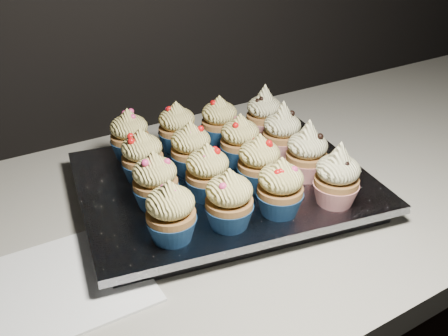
{
  "coord_description": "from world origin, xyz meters",
  "views": [
    {
      "loc": [
        -0.14,
        1.14,
        1.32
      ],
      "look_at": [
        0.21,
        1.69,
        0.95
      ],
      "focal_mm": 40.0,
      "sensor_mm": 36.0,
      "label": 1
    }
  ],
  "objects": [
    {
      "name": "napkin",
      "position": [
        -0.06,
        1.63,
        0.9
      ],
      "size": [
        0.18,
        0.18,
        0.0
      ],
      "primitive_type": "cube",
      "rotation": [
        0.0,
        0.0,
        -0.02
      ],
      "color": "white",
      "rests_on": "worktop"
    },
    {
      "name": "worktop",
      "position": [
        0.0,
        1.7,
        0.88
      ],
      "size": [
        2.44,
        0.64,
        0.04
      ],
      "primitive_type": "cube",
      "color": "beige",
      "rests_on": "cabinet"
    },
    {
      "name": "cupcake_8",
      "position": [
        0.1,
        1.75,
        0.97
      ],
      "size": [
        0.06,
        0.06,
        0.08
      ],
      "color": "navy",
      "rests_on": "foil_lining"
    },
    {
      "name": "cupcake_14",
      "position": [
        0.27,
        1.8,
        0.97
      ],
      "size": [
        0.06,
        0.06,
        0.08
      ],
      "color": "navy",
      "rests_on": "foil_lining"
    },
    {
      "name": "cupcake_12",
      "position": [
        0.11,
        1.83,
        0.97
      ],
      "size": [
        0.06,
        0.06,
        0.08
      ],
      "color": "navy",
      "rests_on": "foil_lining"
    },
    {
      "name": "cupcake_7",
      "position": [
        0.31,
        1.63,
        0.97
      ],
      "size": [
        0.06,
        0.06,
        0.1
      ],
      "color": "#B11818",
      "rests_on": "foil_lining"
    },
    {
      "name": "cupcake_13",
      "position": [
        0.19,
        1.82,
        0.97
      ],
      "size": [
        0.06,
        0.06,
        0.08
      ],
      "color": "navy",
      "rests_on": "foil_lining"
    },
    {
      "name": "cupcake_5",
      "position": [
        0.16,
        1.66,
        0.97
      ],
      "size": [
        0.06,
        0.06,
        0.08
      ],
      "color": "navy",
      "rests_on": "foil_lining"
    },
    {
      "name": "cupcake_15",
      "position": [
        0.35,
        1.79,
        0.97
      ],
      "size": [
        0.06,
        0.06,
        0.1
      ],
      "color": "#B11818",
      "rests_on": "foil_lining"
    },
    {
      "name": "baking_tray",
      "position": [
        0.21,
        1.69,
        0.91
      ],
      "size": [
        0.44,
        0.37,
        0.02
      ],
      "primitive_type": "cube",
      "rotation": [
        0.0,
        0.0,
        -0.19
      ],
      "color": "black",
      "rests_on": "worktop"
    },
    {
      "name": "foil_lining",
      "position": [
        0.21,
        1.69,
        0.93
      ],
      "size": [
        0.48,
        0.41,
        0.01
      ],
      "primitive_type": "cube",
      "rotation": [
        0.0,
        0.0,
        -0.19
      ],
      "color": "silver",
      "rests_on": "baking_tray"
    },
    {
      "name": "cupcake_11",
      "position": [
        0.33,
        1.71,
        0.97
      ],
      "size": [
        0.06,
        0.06,
        0.1
      ],
      "color": "#B11818",
      "rests_on": "foil_lining"
    },
    {
      "name": "cupcake_9",
      "position": [
        0.17,
        1.74,
        0.97
      ],
      "size": [
        0.06,
        0.06,
        0.08
      ],
      "color": "navy",
      "rests_on": "foil_lining"
    },
    {
      "name": "cupcake_10",
      "position": [
        0.25,
        1.72,
        0.97
      ],
      "size": [
        0.06,
        0.06,
        0.08
      ],
      "color": "navy",
      "rests_on": "foil_lining"
    },
    {
      "name": "cupcake_4",
      "position": [
        0.09,
        1.68,
        0.97
      ],
      "size": [
        0.06,
        0.06,
        0.08
      ],
      "color": "navy",
      "rests_on": "foil_lining"
    },
    {
      "name": "cupcake_1",
      "position": [
        0.15,
        1.59,
        0.97
      ],
      "size": [
        0.06,
        0.06,
        0.08
      ],
      "color": "navy",
      "rests_on": "foil_lining"
    },
    {
      "name": "cupcake_2",
      "position": [
        0.22,
        1.58,
        0.97
      ],
      "size": [
        0.06,
        0.06,
        0.08
      ],
      "color": "navy",
      "rests_on": "foil_lining"
    },
    {
      "name": "cupcake_6",
      "position": [
        0.24,
        1.65,
        0.97
      ],
      "size": [
        0.06,
        0.06,
        0.08
      ],
      "color": "navy",
      "rests_on": "foil_lining"
    },
    {
      "name": "cupcake_3",
      "position": [
        0.3,
        1.55,
        0.97
      ],
      "size": [
        0.06,
        0.06,
        0.1
      ],
      "color": "#B11818",
      "rests_on": "foil_lining"
    },
    {
      "name": "cupcake_0",
      "position": [
        0.07,
        1.6,
        0.97
      ],
      "size": [
        0.06,
        0.06,
        0.08
      ],
      "color": "navy",
      "rests_on": "foil_lining"
    }
  ]
}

